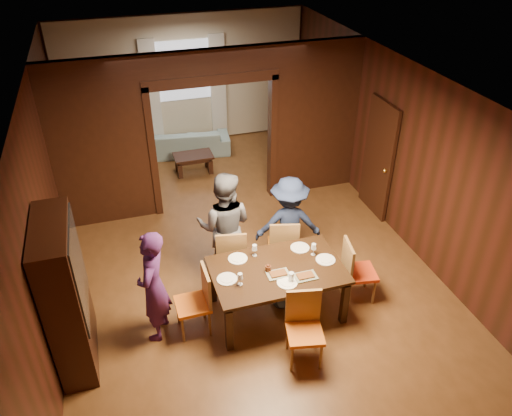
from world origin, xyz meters
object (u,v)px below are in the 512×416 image
object	(u,v)px
chair_far_l	(231,253)
chair_near	(305,331)
dining_table	(277,290)
chair_right	(360,271)
coffee_table	(194,163)
hutch	(66,296)
person_grey	(225,226)
sofa	(186,142)
chair_left	(192,302)
person_navy	(289,224)
chair_far_r	(283,243)
person_purple	(153,287)

from	to	relation	value
chair_far_l	chair_near	xyz separation A→B (m)	(0.47, -1.77, 0.00)
dining_table	chair_right	distance (m)	1.23
coffee_table	hutch	xyz separation A→B (m)	(-2.35, -4.41, 0.80)
chair_far_l	chair_near	distance (m)	1.83
person_grey	sofa	distance (m)	4.38
hutch	coffee_table	bearing A→B (deg)	61.94
chair_far_l	chair_near	world-z (taller)	same
chair_left	chair_far_l	world-z (taller)	same
person_navy	sofa	xyz separation A→B (m)	(-0.78, 4.43, -0.50)
person_navy	dining_table	world-z (taller)	person_navy
chair_far_r	person_purple	bearing A→B (deg)	36.14
chair_far_r	chair_near	bearing A→B (deg)	93.96
hutch	person_navy	bearing A→B (deg)	16.31
person_purple	person_grey	size ratio (longest dim) A/B	0.92
sofa	hutch	size ratio (longest dim) A/B	0.95
person_grey	person_navy	bearing A→B (deg)	-162.86
person_purple	chair_near	distance (m)	1.98
chair_right	hutch	world-z (taller)	hutch
coffee_table	person_purple	bearing A→B (deg)	-107.15
person_purple	hutch	xyz separation A→B (m)	(-1.01, -0.08, 0.19)
person_navy	dining_table	xyz separation A→B (m)	(-0.50, -0.92, -0.40)
chair_near	person_purple	bearing A→B (deg)	161.50
person_purple	person_navy	world-z (taller)	person_purple
chair_left	chair_right	bearing A→B (deg)	87.74
person_grey	chair_far_r	xyz separation A→B (m)	(0.87, -0.15, -0.39)
person_grey	coffee_table	distance (m)	3.46
dining_table	chair_far_r	world-z (taller)	chair_far_r
chair_right	chair_far_r	distance (m)	1.25
dining_table	sofa	bearing A→B (deg)	92.96
chair_far_l	chair_far_r	xyz separation A→B (m)	(0.82, 0.01, 0.00)
sofa	coffee_table	world-z (taller)	sofa
coffee_table	hutch	size ratio (longest dim) A/B	0.40
person_purple	person_navy	xyz separation A→B (m)	(2.14, 0.84, -0.03)
chair_right	chair_far_l	size ratio (longest dim) A/B	1.00
chair_far_r	person_navy	bearing A→B (deg)	-135.05
hutch	person_grey	bearing A→B (deg)	24.98
person_grey	sofa	xyz separation A→B (m)	(0.19, 4.33, -0.60)
person_navy	chair_far_r	xyz separation A→B (m)	(-0.11, -0.06, -0.29)
dining_table	chair_near	bearing A→B (deg)	-87.18
person_grey	chair_right	world-z (taller)	person_grey
coffee_table	chair_far_r	distance (m)	3.63
dining_table	chair_right	xyz separation A→B (m)	(1.22, -0.07, 0.10)
dining_table	chair_right	size ratio (longest dim) A/B	1.83
sofa	chair_left	distance (m)	5.43
chair_near	hutch	xyz separation A→B (m)	(-2.70, 0.91, 0.52)
chair_far_l	chair_right	bearing A→B (deg)	161.55
chair_far_r	chair_near	size ratio (longest dim) A/B	1.00
sofa	dining_table	world-z (taller)	dining_table
person_purple	chair_left	xyz separation A→B (m)	(0.46, -0.09, -0.32)
chair_right	chair_far_r	world-z (taller)	same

